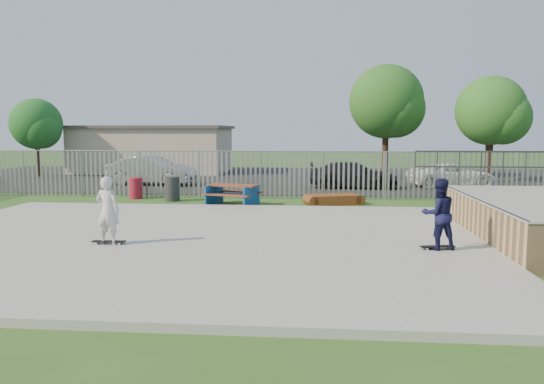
# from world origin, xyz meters

# --- Properties ---
(ground) EXTENTS (120.00, 120.00, 0.00)m
(ground) POSITION_xyz_m (0.00, 0.00, 0.00)
(ground) COLOR #305B1F
(ground) RESTS_ON ground
(concrete_slab) EXTENTS (15.00, 12.00, 0.15)m
(concrete_slab) POSITION_xyz_m (0.00, 0.00, 0.07)
(concrete_slab) COLOR #969691
(concrete_slab) RESTS_ON ground
(fence) EXTENTS (26.04, 16.02, 2.00)m
(fence) POSITION_xyz_m (1.00, 4.59, 1.00)
(fence) COLOR gray
(fence) RESTS_ON ground
(picnic_table) EXTENTS (2.25, 2.02, 0.80)m
(picnic_table) POSITION_xyz_m (0.16, 6.94, 0.41)
(picnic_table) COLOR brown
(picnic_table) RESTS_ON ground
(funbox) EXTENTS (2.09, 1.50, 0.38)m
(funbox) POSITION_xyz_m (4.03, 7.53, 0.19)
(funbox) COLOR brown
(funbox) RESTS_ON ground
(trash_bin_red) EXTENTS (0.53, 0.53, 0.89)m
(trash_bin_red) POSITION_xyz_m (-4.25, 8.58, 0.44)
(trash_bin_red) COLOR maroon
(trash_bin_red) RESTS_ON ground
(trash_bin_grey) EXTENTS (0.59, 0.59, 0.99)m
(trash_bin_grey) POSITION_xyz_m (-2.50, 7.97, 0.50)
(trash_bin_grey) COLOR #2A2A2C
(trash_bin_grey) RESTS_ON ground
(parking_lot) EXTENTS (40.00, 18.00, 0.02)m
(parking_lot) POSITION_xyz_m (0.00, 19.00, 0.01)
(parking_lot) COLOR black
(parking_lot) RESTS_ON ground
(car_silver) EXTENTS (4.75, 2.16, 1.51)m
(car_silver) POSITION_xyz_m (-5.31, 14.12, 0.78)
(car_silver) COLOR #B0B0B5
(car_silver) RESTS_ON parking_lot
(car_dark) EXTENTS (4.52, 1.96, 1.29)m
(car_dark) POSITION_xyz_m (5.17, 13.46, 0.67)
(car_dark) COLOR black
(car_dark) RESTS_ON parking_lot
(car_white) EXTENTS (4.61, 2.70, 1.20)m
(car_white) POSITION_xyz_m (10.15, 14.38, 0.62)
(car_white) COLOR white
(car_white) RESTS_ON parking_lot
(building) EXTENTS (10.40, 6.40, 3.20)m
(building) POSITION_xyz_m (-8.00, 23.00, 1.61)
(building) COLOR beige
(building) RESTS_ON ground
(tree_left) EXTENTS (3.15, 3.15, 4.86)m
(tree_left) POSITION_xyz_m (-14.08, 18.71, 3.27)
(tree_left) COLOR #432D1A
(tree_left) RESTS_ON ground
(tree_mid) EXTENTS (4.40, 4.40, 6.78)m
(tree_mid) POSITION_xyz_m (7.42, 19.41, 4.57)
(tree_mid) COLOR #41261A
(tree_mid) RESTS_ON ground
(tree_right) EXTENTS (3.79, 3.79, 5.84)m
(tree_right) POSITION_xyz_m (12.82, 17.26, 3.93)
(tree_right) COLOR #392017
(tree_right) RESTS_ON ground
(skateboard_a) EXTENTS (0.82, 0.36, 0.08)m
(skateboard_a) POSITION_xyz_m (6.17, -0.85, 0.19)
(skateboard_a) COLOR black
(skateboard_a) RESTS_ON concrete_slab
(skateboard_b) EXTENTS (0.81, 0.22, 0.08)m
(skateboard_b) POSITION_xyz_m (-1.55, -0.98, 0.19)
(skateboard_b) COLOR black
(skateboard_b) RESTS_ON concrete_slab
(skater_navy) EXTENTS (0.90, 0.77, 1.63)m
(skater_navy) POSITION_xyz_m (6.17, -0.85, 0.96)
(skater_navy) COLOR #121438
(skater_navy) RESTS_ON concrete_slab
(skater_white) EXTENTS (0.64, 0.47, 1.63)m
(skater_white) POSITION_xyz_m (-1.55, -0.98, 0.96)
(skater_white) COLOR silver
(skater_white) RESTS_ON concrete_slab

